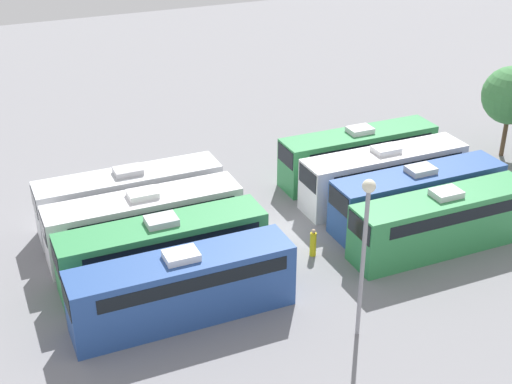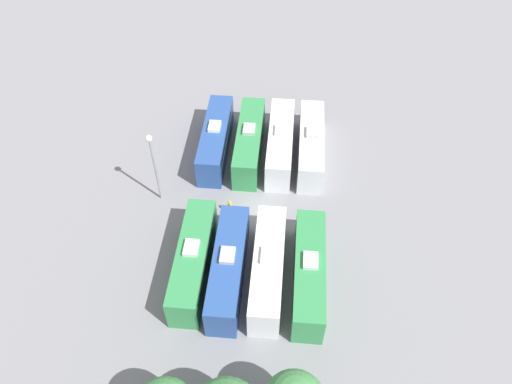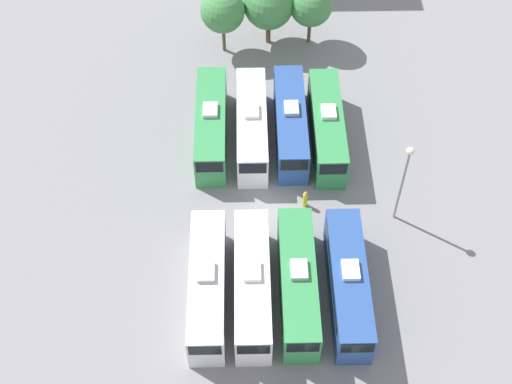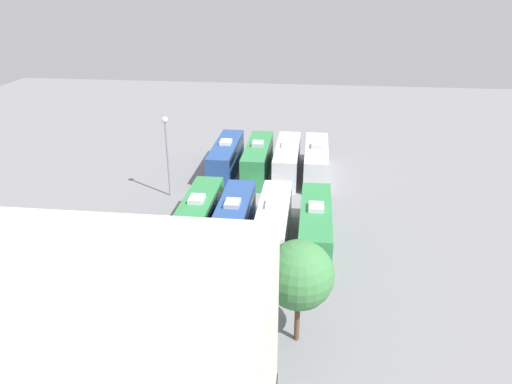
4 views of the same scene
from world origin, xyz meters
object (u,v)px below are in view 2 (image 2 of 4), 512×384
Objects in this scene: bus_1 at (280,143)px; bus_3 at (216,139)px; bus_0 at (311,145)px; bus_5 at (268,268)px; bus_2 at (249,142)px; bus_6 at (228,267)px; light_pole at (153,158)px; bus_7 at (193,260)px; worker_person at (230,207)px; bus_4 at (309,272)px.

bus_3 is at bearing -0.27° from bus_1.
bus_0 and bus_5 have the same top height.
bus_2 is 1.00× the size of bus_3.
bus_2 and bus_6 have the same top height.
bus_0 is 16.43m from light_pole.
bus_3 is at bearing -1.84° from bus_2.
bus_5 is at bearing 113.06° from bus_3.
bus_7 reaches higher than worker_person.
bus_7 is at bearing -2.40° from bus_4.
bus_3 is 1.34× the size of light_pole.
bus_0 reaches higher than worker_person.
bus_6 is (3.28, 0.26, 0.00)m from bus_5.
bus_1 and bus_4 have the same top height.
bus_7 is (6.32, -0.23, 0.00)m from bus_5.
bus_1 is 6.78m from bus_3.
bus_4 is 1.34× the size of light_pole.
bus_1 is 1.00× the size of bus_3.
bus_0 is at bearing -179.32° from bus_2.
worker_person is at bearing 169.59° from light_pole.
bus_0 and bus_2 have the same top height.
light_pole is (11.06, -8.43, 3.62)m from bus_5.
bus_4 is at bearing 90.14° from bus_0.
bus_4 is at bearing 176.95° from bus_5.
bus_2 and bus_7 have the same top height.
bus_5 is 14.37m from light_pole.
bus_5 is (0.20, 15.41, 0.00)m from bus_1.
light_pole is at bearing 40.65° from bus_2.
bus_6 is at bearing 0.63° from bus_4.
light_pole is (14.43, 6.97, 3.62)m from bus_0.
bus_4 and bus_7 have the same top height.
bus_4 is 6.50× the size of worker_person.
light_pole is (4.48, 7.01, 3.62)m from bus_3.
bus_3 is (6.78, -0.03, 0.00)m from bus_1.
bus_0 is at bearing 179.78° from bus_3.
bus_6 is 12.21m from light_pole.
bus_1 is 1.00× the size of bus_6.
bus_4 and bus_6 have the same top height.
bus_5 is 8.32m from worker_person.
bus_3 is 6.50× the size of worker_person.
bus_2 and bus_3 have the same top height.
bus_4 is 3.42m from bus_5.
bus_1 is at bearing -148.21° from light_pole.
bus_1 is 13.74m from light_pole.
bus_4 is 1.00× the size of bus_5.
bus_2 is 1.00× the size of bus_4.
bus_2 is 1.34× the size of light_pole.
bus_1 is 1.34× the size of light_pole.
bus_4 reaches higher than worker_person.
bus_4 and bus_5 have the same top height.
bus_6 is at bearing 66.99° from bus_0.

